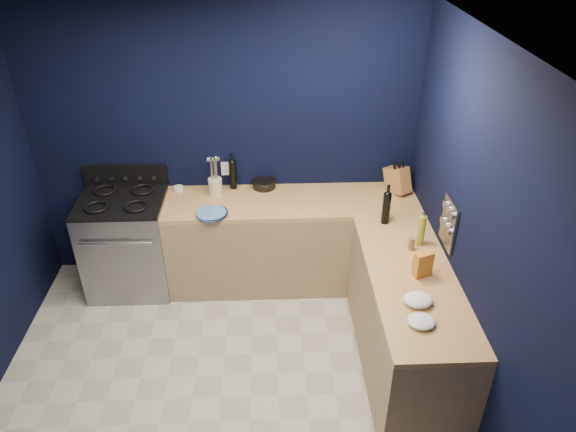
{
  "coord_description": "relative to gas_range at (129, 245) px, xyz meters",
  "views": [
    {
      "loc": [
        0.4,
        -2.76,
        3.32
      ],
      "look_at": [
        0.55,
        1.0,
        1.0
      ],
      "focal_mm": 33.37,
      "sensor_mm": 36.0,
      "label": 1
    }
  ],
  "objects": [
    {
      "name": "plate_stack",
      "position": [
        0.83,
        -0.22,
        0.46
      ],
      "size": [
        0.31,
        0.31,
        0.03
      ],
      "primitive_type": "cylinder",
      "rotation": [
        0.0,
        0.0,
        0.2
      ],
      "color": "teal",
      "rests_on": "top_back"
    },
    {
      "name": "crouton_bag",
      "position": [
        2.43,
        -1.13,
        0.54
      ],
      "size": [
        0.15,
        0.11,
        0.2
      ],
      "primitive_type": "cube",
      "rotation": [
        0.0,
        0.0,
        0.35
      ],
      "color": "#C6412F",
      "rests_on": "top_right"
    },
    {
      "name": "top_right",
      "position": [
        2.37,
        -1.13,
        0.42
      ],
      "size": [
        0.63,
        1.67,
        0.04
      ],
      "primitive_type": "cube",
      "color": "olive",
      "rests_on": "cab_right"
    },
    {
      "name": "top_back",
      "position": [
        1.53,
        0.02,
        0.42
      ],
      "size": [
        2.3,
        0.63,
        0.04
      ],
      "primitive_type": "cube",
      "color": "olive",
      "rests_on": "cab_back"
    },
    {
      "name": "towel_front",
      "position": [
        2.32,
        -1.43,
        0.48
      ],
      "size": [
        0.24,
        0.22,
        0.07
      ],
      "primitive_type": "ellipsoid",
      "rotation": [
        0.0,
        0.0,
        0.3
      ],
      "color": "white",
      "rests_on": "top_right"
    },
    {
      "name": "gas_range",
      "position": [
        0.0,
        0.0,
        0.0
      ],
      "size": [
        0.76,
        0.66,
        0.92
      ],
      "primitive_type": "cube",
      "color": "gray",
      "rests_on": "floor"
    },
    {
      "name": "cooktop",
      "position": [
        0.0,
        0.0,
        0.48
      ],
      "size": [
        0.76,
        0.66,
        0.03
      ],
      "primitive_type": "cube",
      "color": "black",
      "rests_on": "gas_range"
    },
    {
      "name": "knife_block",
      "position": [
        2.51,
        0.14,
        0.56
      ],
      "size": [
        0.26,
        0.31,
        0.3
      ],
      "primitive_type": "cube",
      "rotation": [
        -0.31,
        0.0,
        0.54
      ],
      "color": "#95622F",
      "rests_on": "top_back"
    },
    {
      "name": "ceiling",
      "position": [
        0.93,
        -1.42,
        2.15
      ],
      "size": [
        3.5,
        3.5,
        0.02
      ],
      "primitive_type": "cube",
      "color": "silver",
      "rests_on": "ground"
    },
    {
      "name": "spice_jar_far",
      "position": [
        2.4,
        -1.04,
        0.49
      ],
      "size": [
        0.06,
        0.06,
        0.1
      ],
      "primitive_type": "cylinder",
      "rotation": [
        0.0,
        0.0,
        -0.39
      ],
      "color": "olive",
      "rests_on": "top_right"
    },
    {
      "name": "cab_back",
      "position": [
        1.53,
        0.02,
        -0.03
      ],
      "size": [
        2.3,
        0.63,
        0.86
      ],
      "primitive_type": "cube",
      "color": "#9D8059",
      "rests_on": "floor"
    },
    {
      "name": "wall_back",
      "position": [
        0.93,
        0.34,
        0.84
      ],
      "size": [
        3.5,
        0.02,
        2.6
      ],
      "primitive_type": "cube",
      "color": "black",
      "rests_on": "ground"
    },
    {
      "name": "utensil_crock",
      "position": [
        0.84,
        0.16,
        0.52
      ],
      "size": [
        0.16,
        0.16,
        0.16
      ],
      "primitive_type": "cylinder",
      "rotation": [
        0.0,
        0.0,
        0.3
      ],
      "color": "beige",
      "rests_on": "top_back"
    },
    {
      "name": "spice_panel",
      "position": [
        2.67,
        -0.87,
        0.72
      ],
      "size": [
        0.02,
        0.28,
        0.38
      ],
      "primitive_type": "cube",
      "color": "gray",
      "rests_on": "wall_right"
    },
    {
      "name": "oil_bottle",
      "position": [
        2.51,
        -0.73,
        0.57
      ],
      "size": [
        0.08,
        0.08,
        0.26
      ],
      "primitive_type": "cylinder",
      "rotation": [
        0.0,
        0.0,
        0.31
      ],
      "color": "olive",
      "rests_on": "top_right"
    },
    {
      "name": "wall_outlet",
      "position": [
        0.93,
        0.32,
        0.62
      ],
      "size": [
        0.09,
        0.02,
        0.13
      ],
      "primitive_type": "cube",
      "color": "white",
      "rests_on": "wall_back"
    },
    {
      "name": "ramekin",
      "position": [
        0.48,
        0.25,
        0.46
      ],
      "size": [
        0.12,
        0.12,
        0.04
      ],
      "primitive_type": "cylinder",
      "rotation": [
        0.0,
        0.0,
        0.32
      ],
      "color": "white",
      "rests_on": "top_back"
    },
    {
      "name": "wine_bottle_back",
      "position": [
        0.99,
        0.27,
        0.58
      ],
      "size": [
        0.07,
        0.07,
        0.28
      ],
      "primitive_type": "cylinder",
      "rotation": [
        0.0,
        0.0,
        -0.06
      ],
      "color": "black",
      "rests_on": "top_back"
    },
    {
      "name": "spice_jar_near",
      "position": [
        2.43,
        -0.79,
        0.49
      ],
      "size": [
        0.05,
        0.05,
        0.11
      ],
      "primitive_type": "cylinder",
      "rotation": [
        0.0,
        0.0,
        0.1
      ],
      "color": "olive",
      "rests_on": "top_right"
    },
    {
      "name": "towel_end",
      "position": [
        2.3,
        -1.64,
        0.47
      ],
      "size": [
        0.23,
        0.22,
        0.06
      ],
      "primitive_type": "ellipsoid",
      "rotation": [
        0.0,
        0.0,
        -0.37
      ],
      "color": "white",
      "rests_on": "top_right"
    },
    {
      "name": "lemon_basket",
      "position": [
        1.28,
        0.27,
        0.48
      ],
      "size": [
        0.23,
        0.23,
        0.08
      ],
      "primitive_type": "cylinder",
      "rotation": [
        0.0,
        0.0,
        -0.08
      ],
      "color": "black",
      "rests_on": "top_back"
    },
    {
      "name": "wall_right",
      "position": [
        2.69,
        -1.42,
        0.84
      ],
      "size": [
        0.02,
        3.5,
        2.6
      ],
      "primitive_type": "cube",
      "color": "black",
      "rests_on": "ground"
    },
    {
      "name": "backguard",
      "position": [
        0.0,
        0.3,
        0.58
      ],
      "size": [
        0.76,
        0.06,
        0.2
      ],
      "primitive_type": "cube",
      "color": "black",
      "rests_on": "gas_range"
    },
    {
      "name": "cab_right",
      "position": [
        2.37,
        -1.13,
        -0.03
      ],
      "size": [
        0.63,
        1.67,
        0.86
      ],
      "primitive_type": "cube",
      "color": "#9D8059",
      "rests_on": "floor"
    },
    {
      "name": "floor",
      "position": [
        0.93,
        -1.42,
        -0.47
      ],
      "size": [
        3.5,
        3.5,
        0.02
      ],
      "primitive_type": "cube",
      "color": "#B6B19F",
      "rests_on": "ground"
    },
    {
      "name": "oven_door",
      "position": [
        0.0,
        -0.32,
        -0.01
      ],
      "size": [
        0.59,
        0.02,
        0.42
      ],
      "primitive_type": "cube",
      "color": "black",
      "rests_on": "gas_range"
    },
    {
      "name": "wine_bottle_right",
      "position": [
        2.3,
        -0.4,
        0.58
      ],
      "size": [
        0.08,
        0.08,
        0.28
      ],
      "primitive_type": "cylinder",
      "rotation": [
        0.0,
        0.0,
        0.25
      ],
      "color": "black",
      "rests_on": "top_right"
    }
  ]
}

